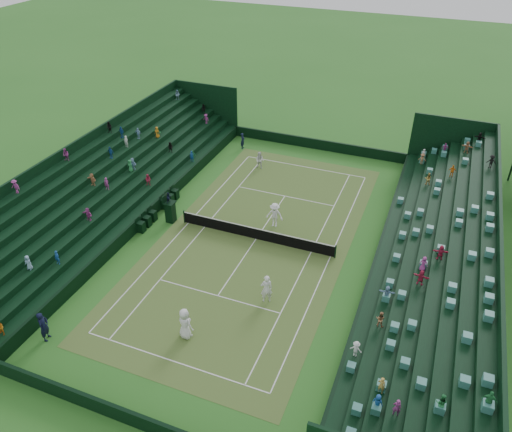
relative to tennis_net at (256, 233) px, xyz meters
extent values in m
plane|color=#2C6B22|center=(0.00, 0.00, -0.53)|extent=(160.00, 160.00, 0.00)
cube|color=#357928|center=(0.00, 0.00, -0.52)|extent=(12.97, 26.77, 0.01)
cube|color=black|center=(0.00, 15.88, -0.03)|extent=(17.17, 0.20, 1.00)
cube|color=black|center=(0.00, -15.88, -0.03)|extent=(17.17, 0.20, 1.00)
cube|color=black|center=(8.48, 0.00, -0.03)|extent=(0.20, 31.77, 1.00)
cube|color=black|center=(-8.48, 0.00, -0.03)|extent=(0.20, 31.77, 1.00)
cube|color=black|center=(8.98, 0.00, -0.03)|extent=(0.80, 32.00, 1.00)
cube|color=black|center=(9.79, 0.00, 0.20)|extent=(0.80, 32.00, 1.45)
cube|color=black|center=(10.58, 0.00, 0.42)|extent=(0.80, 32.00, 1.90)
cube|color=black|center=(11.38, 0.00, 0.65)|extent=(0.80, 32.00, 2.35)
cube|color=black|center=(12.18, 0.00, 0.87)|extent=(0.80, 32.00, 2.80)
cube|color=black|center=(12.98, 0.00, 1.10)|extent=(0.80, 32.00, 3.25)
cube|color=black|center=(13.79, 0.00, 1.32)|extent=(0.80, 32.00, 3.70)
cube|color=black|center=(14.59, 0.00, 1.55)|extent=(0.80, 32.00, 4.15)
cube|color=black|center=(15.08, 0.00, 1.92)|extent=(0.20, 32.00, 4.90)
cube|color=black|center=(-8.98, 0.00, -0.03)|extent=(0.80, 32.00, 1.00)
cube|color=black|center=(-9.79, 0.00, 0.20)|extent=(0.80, 32.00, 1.45)
cube|color=black|center=(-10.58, 0.00, 0.42)|extent=(0.80, 32.00, 1.90)
cube|color=black|center=(-11.38, 0.00, 0.65)|extent=(0.80, 32.00, 2.35)
cube|color=black|center=(-12.18, 0.00, 0.87)|extent=(0.80, 32.00, 2.80)
cube|color=black|center=(-12.98, 0.00, 1.10)|extent=(0.80, 32.00, 3.25)
cube|color=black|center=(-13.79, 0.00, 1.32)|extent=(0.80, 32.00, 3.70)
cube|color=black|center=(-14.59, 0.00, 1.55)|extent=(0.80, 32.00, 4.15)
cube|color=black|center=(-15.08, 0.00, 1.92)|extent=(0.20, 32.00, 4.90)
cylinder|color=black|center=(-5.79, 0.00, 0.00)|extent=(0.10, 0.10, 1.06)
cylinder|color=black|center=(5.79, 0.00, 0.00)|extent=(0.10, 0.10, 1.06)
cube|color=black|center=(0.00, 0.00, -0.07)|extent=(11.57, 0.02, 0.86)
cube|color=white|center=(0.00, 0.00, 0.40)|extent=(11.57, 0.04, 0.07)
cube|color=black|center=(-6.81, -0.21, 0.27)|extent=(0.62, 0.62, 1.59)
cube|color=black|center=(-6.81, -0.21, 1.11)|extent=(0.80, 0.80, 0.09)
cube|color=black|center=(-7.12, -0.21, 1.42)|extent=(0.07, 0.80, 0.62)
imported|color=black|center=(-6.81, -0.21, 1.57)|extent=(0.41, 0.47, 0.82)
cube|color=black|center=(-8.14, -2.21, -0.12)|extent=(0.50, 0.50, 0.80)
cube|color=black|center=(-8.39, -2.21, 0.38)|extent=(0.06, 0.50, 0.50)
cube|color=black|center=(-8.14, -1.41, -0.12)|extent=(0.50, 0.50, 0.80)
cube|color=black|center=(-8.39, -1.41, 0.38)|extent=(0.06, 0.50, 0.50)
cube|color=black|center=(-8.14, -0.61, -0.12)|extent=(0.50, 0.50, 0.80)
cube|color=black|center=(-8.39, -0.61, 0.38)|extent=(0.06, 0.50, 0.50)
cube|color=black|center=(-8.14, 1.19, -0.12)|extent=(0.50, 0.50, 0.80)
cube|color=black|center=(-8.39, 1.19, 0.38)|extent=(0.06, 0.50, 0.50)
cube|color=black|center=(-8.14, 1.99, -0.12)|extent=(0.50, 0.50, 0.80)
cube|color=black|center=(-8.39, 1.99, 0.38)|extent=(0.06, 0.50, 0.50)
cube|color=black|center=(-8.14, 2.79, -0.12)|extent=(0.50, 0.50, 0.80)
cube|color=black|center=(-8.39, 2.79, 0.38)|extent=(0.06, 0.50, 0.50)
imported|color=white|center=(-0.22, -10.06, 0.48)|extent=(1.12, 0.88, 2.01)
imported|color=white|center=(2.94, -5.70, 0.47)|extent=(0.87, 0.78, 1.99)
imported|color=white|center=(-3.68, 10.16, 0.26)|extent=(0.79, 0.63, 1.58)
imported|color=white|center=(0.65, 2.07, 0.45)|extent=(1.31, 0.82, 1.95)
imported|color=black|center=(-6.70, 13.38, 0.26)|extent=(0.46, 0.62, 1.57)
imported|color=black|center=(-7.36, -13.07, 0.43)|extent=(0.61, 0.79, 1.92)
camera|label=1|loc=(10.68, -26.86, 20.63)|focal=35.00mm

